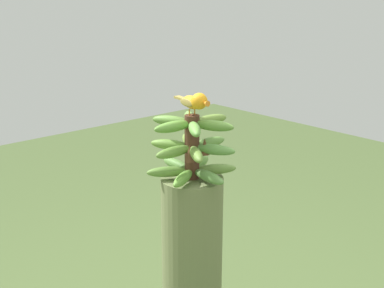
% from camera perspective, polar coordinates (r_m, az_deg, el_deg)
% --- Properties ---
extents(banana_bunch, '(0.33, 0.32, 0.24)m').
position_cam_1_polar(banana_bunch, '(1.79, 0.02, -0.37)').
color(banana_bunch, '#4C2D1E').
rests_on(banana_bunch, banana_tree).
extents(perched_bird, '(0.20, 0.07, 0.09)m').
position_cam_1_polar(perched_bird, '(1.73, 0.36, 4.85)').
color(perched_bird, '#C68933').
rests_on(perched_bird, banana_bunch).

